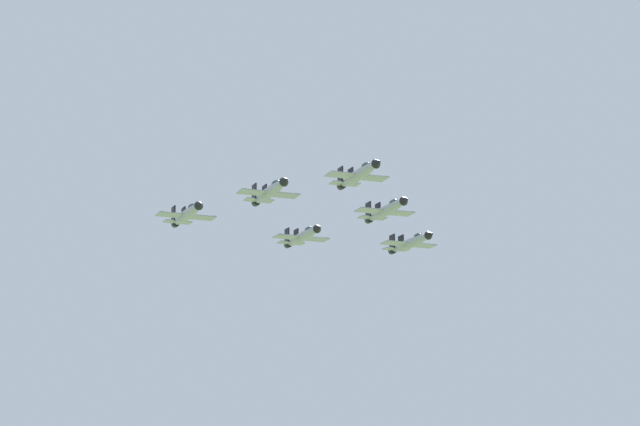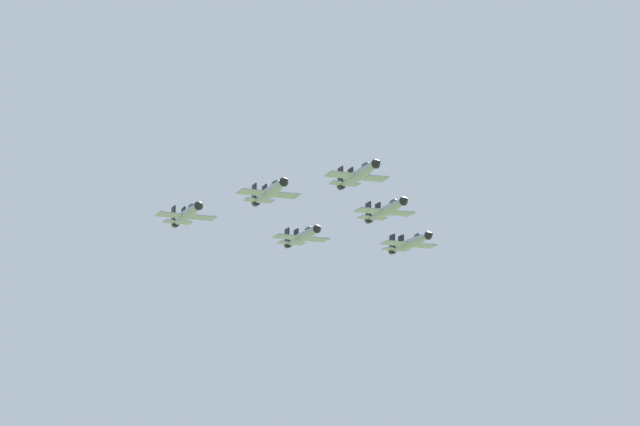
{
  "view_description": "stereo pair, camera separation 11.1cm",
  "coord_description": "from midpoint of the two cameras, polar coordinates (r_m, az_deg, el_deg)",
  "views": [
    {
      "loc": [
        214.04,
        -24.91,
        110.1
      ],
      "look_at": [
        -7.45,
        -0.01,
        162.99
      ],
      "focal_mm": 68.85,
      "sensor_mm": 36.0,
      "label": 1
    },
    {
      "loc": [
        214.05,
        -24.8,
        110.1
      ],
      "look_at": [
        -7.45,
        -0.01,
        162.99
      ],
      "focal_mm": 68.85,
      "sensor_mm": 36.0,
      "label": 2
    }
  ],
  "objects": [
    {
      "name": "jet_left_outer",
      "position": [
        245.86,
        4.24,
        -1.38
      ],
      "size": [
        18.24,
        11.72,
        3.91
      ],
      "rotation": [
        0.0,
        0.0,
        0.28
      ],
      "color": "#9EA3A8"
    },
    {
      "name": "jet_slot_rear",
      "position": [
        236.7,
        -0.8,
        -1.09
      ],
      "size": [
        17.59,
        11.28,
        3.76
      ],
      "rotation": [
        0.0,
        0.0,
        0.28
      ],
      "color": "#9EA3A8"
    },
    {
      "name": "jet_lead",
      "position": [
        213.54,
        1.82,
        1.81
      ],
      "size": [
        17.98,
        11.47,
        3.83
      ],
      "rotation": [
        0.0,
        0.0,
        0.25
      ],
      "color": "#9EA3A8"
    },
    {
      "name": "jet_right_wingman",
      "position": [
        221.44,
        -2.33,
        1.0
      ],
      "size": [
        18.35,
        11.71,
        3.91
      ],
      "rotation": [
        0.0,
        0.0,
        0.25
      ],
      "color": "#9EA3A8"
    },
    {
      "name": "jet_left_wingman",
      "position": [
        229.61,
        3.12,
        0.15
      ],
      "size": [
        18.28,
        11.67,
        3.9
      ],
      "rotation": [
        0.0,
        0.0,
        0.25
      ],
      "color": "#9EA3A8"
    },
    {
      "name": "jet_right_outer",
      "position": [
        230.17,
        -6.18,
        -0.06
      ],
      "size": [
        18.08,
        11.59,
        3.87
      ],
      "rotation": [
        0.0,
        0.0,
        0.27
      ],
      "color": "#9EA3A8"
    }
  ]
}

